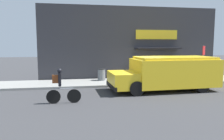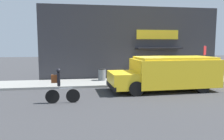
{
  "view_description": "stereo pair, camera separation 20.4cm",
  "coord_description": "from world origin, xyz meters",
  "px_view_note": "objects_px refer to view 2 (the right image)",
  "views": [
    {
      "loc": [
        -4.28,
        -13.02,
        2.63
      ],
      "look_at": [
        -2.02,
        -0.2,
        1.1
      ],
      "focal_mm": 35.0,
      "sensor_mm": 36.0,
      "label": 1
    },
    {
      "loc": [
        -4.08,
        -13.05,
        2.63
      ],
      "look_at": [
        -2.02,
        -0.2,
        1.1
      ],
      "focal_mm": 35.0,
      "sensor_mm": 36.0,
      "label": 2
    }
  ],
  "objects_px": {
    "stop_sign_post": "(204,57)",
    "trash_bin": "(102,75)",
    "school_bus": "(167,73)",
    "cyclist": "(60,86)"
  },
  "relations": [
    {
      "from": "school_bus",
      "to": "stop_sign_post",
      "type": "height_order",
      "value": "stop_sign_post"
    },
    {
      "from": "cyclist",
      "to": "stop_sign_post",
      "type": "relative_size",
      "value": 0.65
    },
    {
      "from": "school_bus",
      "to": "cyclist",
      "type": "relative_size",
      "value": 3.89
    },
    {
      "from": "stop_sign_post",
      "to": "cyclist",
      "type": "bearing_deg",
      "value": -158.56
    },
    {
      "from": "school_bus",
      "to": "stop_sign_post",
      "type": "relative_size",
      "value": 2.53
    },
    {
      "from": "cyclist",
      "to": "stop_sign_post",
      "type": "bearing_deg",
      "value": 21.49
    },
    {
      "from": "stop_sign_post",
      "to": "trash_bin",
      "type": "height_order",
      "value": "stop_sign_post"
    },
    {
      "from": "stop_sign_post",
      "to": "trash_bin",
      "type": "relative_size",
      "value": 3.01
    },
    {
      "from": "cyclist",
      "to": "trash_bin",
      "type": "distance_m",
      "value": 5.7
    },
    {
      "from": "stop_sign_post",
      "to": "trash_bin",
      "type": "xyz_separation_m",
      "value": [
        -6.74,
        1.52,
        -1.22
      ]
    }
  ]
}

